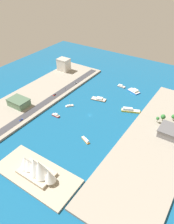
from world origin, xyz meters
TOP-DOWN VIEW (x-y plane):
  - ground_plane at (0.00, 0.00)m, footprint 440.00×440.00m
  - quay_west at (-89.18, 0.00)m, footprint 70.00×240.00m
  - quay_east at (89.18, 0.00)m, footprint 70.00×240.00m
  - peninsula_point at (-10.69, 107.07)m, footprint 82.24×37.10m
  - road_strip at (65.23, 0.00)m, footprint 10.67×228.00m
  - ferry_yellow_fast at (-39.82, -36.06)m, footprint 25.28×14.85m
  - catamaran_blue at (-23.66, -86.79)m, footprint 20.79×15.48m
  - barge_flat_brown at (9.04, -38.15)m, footprint 22.19×12.26m
  - tugboat_red at (34.71, 26.28)m, footprint 11.91×4.02m
  - yacht_sleek_gray at (-0.78, -89.53)m, footprint 13.36×5.11m
  - water_taxi_orange at (-22.80, 43.16)m, footprint 13.76×8.53m
  - sailboat_small_white at (33.94, -1.52)m, footprint 9.26×10.65m
  - terminal_long_green at (89.36, 37.22)m, footprint 27.15×19.87m
  - hotel_broad_white at (109.37, -84.62)m, footprint 20.27×16.57m
  - sedan_silver at (62.36, -54.90)m, footprint 1.96×5.14m
  - pickup_red at (67.09, -9.08)m, footprint 2.00×5.17m
  - hatchback_blue at (62.36, 59.10)m, footprint 1.91×4.88m
  - traffic_light_waterfront at (59.04, -25.03)m, footprint 0.36×0.36m
  - opera_landmark at (-11.47, 107.07)m, footprint 42.99×20.28m
  - park_tree_cluster at (-85.76, -38.49)m, footprint 19.56×19.77m

SIDE VIEW (x-z plane):
  - ground_plane at x=0.00m, z-range 0.00..0.00m
  - sailboat_small_white at x=33.94m, z-range -4.25..6.12m
  - peninsula_point at x=-10.69m, z-range 0.00..2.00m
  - water_taxi_orange at x=-22.80m, z-range -0.40..2.87m
  - barge_flat_brown at x=9.04m, z-range -0.49..3.01m
  - quay_west at x=-89.18m, z-range 0.00..2.62m
  - quay_east at x=89.18m, z-range 0.00..2.62m
  - yacht_sleek_gray at x=-0.78m, z-range -0.47..3.23m
  - tugboat_red at x=34.71m, z-range -0.57..3.47m
  - catamaran_blue at x=-23.66m, z-range -0.46..3.54m
  - ferry_yellow_fast at x=-39.82m, z-range -0.66..4.55m
  - road_strip at x=65.23m, z-range 2.62..2.77m
  - hatchback_blue at x=62.36m, z-range 2.75..4.29m
  - sedan_silver at x=62.36m, z-range 2.75..4.30m
  - pickup_red at x=67.09m, z-range 2.75..4.32m
  - traffic_light_waterfront at x=59.04m, z-range 3.71..10.21m
  - terminal_long_green at x=89.36m, z-range 2.65..12.38m
  - park_tree_cluster at x=-85.76m, z-range 3.87..12.73m
  - opera_landmark at x=-11.47m, z-range 0.04..21.37m
  - hotel_broad_white at x=109.37m, z-range 2.65..23.60m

